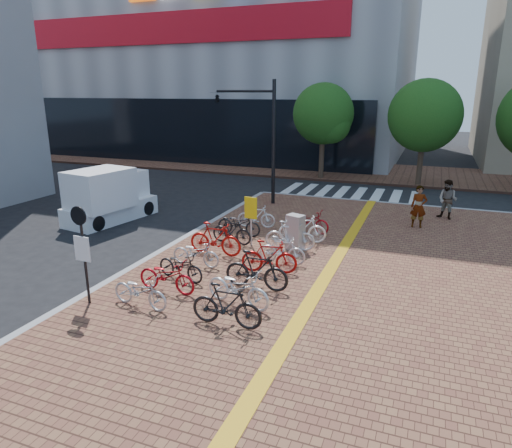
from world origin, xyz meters
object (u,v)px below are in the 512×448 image
at_px(bike_1, 167,276).
at_px(bike_8, 226,305).
at_px(bike_2, 181,265).
at_px(bike_6, 239,223).
at_px(bike_12, 282,250).
at_px(box_truck, 108,196).
at_px(bike_10, 257,270).
at_px(yellow_sign, 251,212).
at_px(bike_14, 302,229).
at_px(bike_11, 269,257).
at_px(notice_sign, 82,243).
at_px(bike_9, 238,288).
at_px(bike_15, 308,221).
at_px(bike_4, 215,239).
at_px(bike_0, 140,291).
at_px(bike_3, 196,253).
at_px(pedestrian_a, 419,207).
at_px(bike_5, 232,231).
at_px(utility_box, 295,232).
at_px(bike_7, 256,216).
at_px(pedestrian_b, 448,200).
at_px(bike_13, 290,236).
at_px(traffic_light_pole, 247,119).

relative_size(bike_1, bike_8, 1.00).
bearing_deg(bike_1, bike_2, 7.52).
distance_m(bike_6, bike_12, 3.46).
bearing_deg(bike_2, box_truck, 64.21).
relative_size(bike_10, yellow_sign, 1.04).
relative_size(bike_6, bike_14, 1.01).
relative_size(bike_11, notice_sign, 0.65).
distance_m(bike_9, bike_15, 7.00).
relative_size(bike_4, box_truck, 0.43).
relative_size(bike_15, box_truck, 0.40).
distance_m(bike_0, bike_3, 3.12).
relative_size(bike_3, box_truck, 0.38).
height_order(bike_9, box_truck, box_truck).
distance_m(bike_11, pedestrian_a, 8.00).
relative_size(bike_5, bike_8, 0.89).
height_order(bike_8, bike_11, bike_8).
height_order(bike_6, notice_sign, notice_sign).
distance_m(bike_3, utility_box, 3.69).
relative_size(bike_6, bike_7, 1.13).
bearing_deg(bike_15, bike_11, -169.84).
bearing_deg(bike_3, pedestrian_a, -41.14).
distance_m(bike_0, pedestrian_b, 14.25).
relative_size(bike_2, bike_5, 1.04).
distance_m(bike_2, utility_box, 4.53).
height_order(bike_7, pedestrian_b, pedestrian_b).
distance_m(bike_0, bike_13, 6.11).
relative_size(bike_12, yellow_sign, 0.86).
bearing_deg(pedestrian_b, bike_13, -102.01).
distance_m(bike_7, traffic_light_pole, 6.00).
bearing_deg(bike_2, bike_5, 10.75).
distance_m(bike_15, notice_sign, 9.24).
height_order(utility_box, yellow_sign, yellow_sign).
height_order(bike_14, bike_15, bike_14).
bearing_deg(bike_9, traffic_light_pole, 32.85).
height_order(bike_7, notice_sign, notice_sign).
distance_m(bike_1, bike_4, 3.21).
bearing_deg(yellow_sign, bike_12, -39.67).
relative_size(pedestrian_b, utility_box, 1.37).
distance_m(bike_6, bike_10, 5.11).
bearing_deg(bike_2, bike_0, -169.98).
distance_m(bike_5, bike_14, 2.62).
bearing_deg(bike_11, bike_12, -21.00).
distance_m(bike_1, pedestrian_b, 13.28).
bearing_deg(bike_5, traffic_light_pole, 22.66).
distance_m(utility_box, traffic_light_pole, 8.43).
relative_size(bike_3, yellow_sign, 0.92).
relative_size(bike_6, bike_8, 1.00).
bearing_deg(bike_13, notice_sign, 138.41).
xyz_separation_m(bike_4, bike_13, (2.25, 1.37, -0.04)).
height_order(bike_13, notice_sign, notice_sign).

